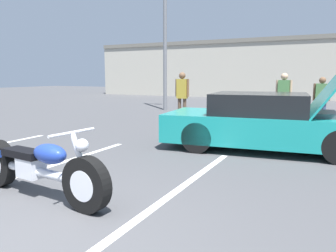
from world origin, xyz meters
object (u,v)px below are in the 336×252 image
(show_car_hood_open, at_px, (267,122))
(spectator_by_show_car, at_px, (182,93))
(spectator_far_lot, at_px, (284,94))
(motorcycle, at_px, (37,168))
(spectator_midground, at_px, (321,97))
(light_pole, at_px, (166,10))

(show_car_hood_open, height_order, spectator_by_show_car, show_car_hood_open)
(spectator_by_show_car, height_order, spectator_far_lot, spectator_by_show_car)
(motorcycle, relative_size, show_car_hood_open, 0.55)
(motorcycle, height_order, spectator_far_lot, spectator_far_lot)
(spectator_midground, bearing_deg, light_pole, 160.81)
(light_pole, xyz_separation_m, show_car_hood_open, (5.96, -6.77, -4.07))
(light_pole, relative_size, spectator_midground, 5.34)
(spectator_by_show_car, height_order, spectator_midground, spectator_by_show_car)
(light_pole, relative_size, motorcycle, 3.39)
(spectator_by_show_car, bearing_deg, spectator_midground, 15.80)
(light_pole, distance_m, spectator_by_show_car, 5.71)
(spectator_midground, bearing_deg, show_car_hood_open, -102.17)
(motorcycle, distance_m, spectator_midground, 9.35)
(spectator_by_show_car, bearing_deg, show_car_hood_open, -41.85)
(light_pole, height_order, spectator_midground, light_pole)
(show_car_hood_open, bearing_deg, light_pole, 124.79)
(motorcycle, height_order, spectator_midground, spectator_midground)
(spectator_midground, bearing_deg, spectator_by_show_car, -164.20)
(show_car_hood_open, xyz_separation_m, spectator_far_lot, (-0.20, 4.04, 0.42))
(motorcycle, height_order, spectator_by_show_car, spectator_by_show_car)
(light_pole, distance_m, spectator_midground, 8.20)
(light_pole, bearing_deg, spectator_far_lot, -25.37)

